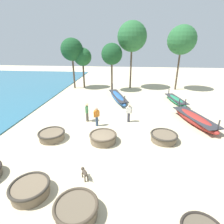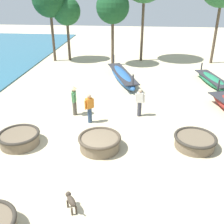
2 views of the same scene
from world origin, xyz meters
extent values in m
plane|color=#C6B793|center=(0.00, 0.00, 0.00)|extent=(80.00, 80.00, 0.00)
cylinder|color=brown|center=(0.81, 1.15, 0.27)|extent=(1.73, 1.73, 0.54)
torus|color=#42382B|center=(0.81, 1.15, 0.54)|extent=(1.86, 1.86, 0.14)
cylinder|color=brown|center=(-2.81, 1.15, 0.26)|extent=(1.70, 1.70, 0.51)
torus|color=#332D26|center=(-2.81, 1.15, 0.51)|extent=(1.84, 1.84, 0.14)
cylinder|color=brown|center=(0.59, -4.38, 0.28)|extent=(1.62, 1.62, 0.57)
torus|color=#42382B|center=(0.59, -4.38, 0.57)|extent=(1.75, 1.75, 0.13)
cylinder|color=brown|center=(4.94, 1.70, 0.24)|extent=(1.71, 1.71, 0.49)
torus|color=#332D26|center=(4.94, 1.70, 0.49)|extent=(1.84, 1.84, 0.14)
cylinder|color=brown|center=(-1.75, -3.57, 0.26)|extent=(1.63, 1.63, 0.51)
torus|color=#332D26|center=(-1.75, -3.57, 0.51)|extent=(1.76, 1.76, 0.13)
ellipsoid|color=#285693|center=(1.19, 10.30, 0.37)|extent=(2.80, 5.94, 0.73)
cube|color=#2D2D33|center=(1.19, 10.30, 0.60)|extent=(2.68, 5.50, 0.06)
cylinder|color=#2D2D33|center=(0.32, 12.89, 1.01)|extent=(0.10, 0.10, 0.66)
cylinder|color=#2D2D33|center=(2.05, 7.70, 1.01)|extent=(0.10, 0.10, 0.66)
ellipsoid|color=maroon|center=(7.97, 4.79, 0.37)|extent=(2.81, 5.38, 0.74)
cube|color=#2D2D33|center=(7.97, 4.79, 0.61)|extent=(2.73, 4.99, 0.06)
cylinder|color=#2D2D33|center=(7.21, 7.09, 1.03)|extent=(0.10, 0.10, 0.67)
cylinder|color=#2D2D33|center=(8.72, 2.50, 1.03)|extent=(0.10, 0.10, 0.67)
ellipsoid|color=#237551|center=(7.70, 10.16, 0.29)|extent=(1.85, 4.53, 0.58)
cube|color=#2D2D33|center=(7.70, 10.16, 0.48)|extent=(1.81, 4.19, 0.06)
cylinder|color=#2D2D33|center=(7.28, 12.15, 0.79)|extent=(0.10, 0.10, 0.52)
cylinder|color=#2D2D33|center=(8.12, 8.17, 0.79)|extent=(0.10, 0.10, 0.52)
cylinder|color=#2D425B|center=(-0.05, 3.54, 0.41)|extent=(0.22, 0.22, 0.82)
cube|color=orange|center=(-0.05, 3.54, 1.09)|extent=(0.40, 0.39, 0.54)
sphere|color=tan|center=(-0.05, 3.54, 1.47)|extent=(0.20, 0.20, 0.20)
cylinder|color=orange|center=(-0.22, 3.40, 1.04)|extent=(0.09, 0.09, 0.48)
cylinder|color=orange|center=(0.12, 3.68, 1.04)|extent=(0.09, 0.09, 0.48)
cylinder|color=#383842|center=(2.49, 4.56, 0.41)|extent=(0.22, 0.22, 0.82)
cube|color=silver|center=(2.49, 4.56, 1.09)|extent=(0.36, 0.24, 0.54)
sphere|color=#DBB28E|center=(2.49, 4.56, 1.47)|extent=(0.20, 0.20, 0.20)
cylinder|color=silver|center=(2.28, 4.57, 1.04)|extent=(0.09, 0.09, 0.48)
cylinder|color=silver|center=(2.71, 4.54, 1.04)|extent=(0.09, 0.09, 0.48)
cylinder|color=#4C473D|center=(-1.03, 4.34, 0.41)|extent=(0.22, 0.22, 0.82)
cube|color=#4C8E56|center=(-1.03, 4.34, 1.09)|extent=(0.27, 0.37, 0.54)
sphere|color=#DBB28E|center=(-1.03, 4.34, 1.47)|extent=(0.20, 0.20, 0.20)
cylinder|color=#4C8E56|center=(-1.00, 4.13, 1.04)|extent=(0.09, 0.09, 0.48)
cylinder|color=#4C8E56|center=(-1.06, 4.56, 1.04)|extent=(0.09, 0.09, 0.48)
cone|color=#D1BC84|center=(-1.03, 4.34, 1.60)|extent=(0.36, 0.36, 0.14)
ellipsoid|color=#3D3328|center=(0.43, -2.40, 0.39)|extent=(0.47, 0.54, 0.22)
sphere|color=#3D3328|center=(0.28, -2.20, 0.46)|extent=(0.18, 0.18, 0.18)
cylinder|color=#3D3328|center=(0.57, -2.60, 0.45)|extent=(0.15, 0.19, 0.16)
cylinder|color=#3D3328|center=(0.26, -2.29, 0.14)|extent=(0.06, 0.06, 0.28)
cylinder|color=#3D3328|center=(0.38, -2.21, 0.14)|extent=(0.06, 0.06, 0.28)
cylinder|color=#3D3328|center=(0.47, -2.59, 0.14)|extent=(0.06, 0.06, 0.28)
cylinder|color=#3D3328|center=(0.59, -2.51, 0.14)|extent=(0.06, 0.06, 0.28)
cylinder|color=#4C3D2D|center=(0.05, 14.68, 1.96)|extent=(0.24, 0.24, 3.93)
sphere|color=#194723|center=(0.05, 14.68, 4.89)|extent=(2.75, 2.75, 2.75)
cylinder|color=#4C3D2D|center=(-5.54, 15.58, 2.17)|extent=(0.24, 0.24, 4.33)
sphere|color=#194723|center=(-5.54, 15.58, 5.39)|extent=(3.03, 3.03, 3.03)
cylinder|color=#4C3D2D|center=(2.59, 16.50, 2.82)|extent=(0.24, 0.24, 5.64)
sphere|color=#286033|center=(2.59, 16.50, 7.03)|extent=(3.95, 3.95, 3.95)
cylinder|color=#4C3D2D|center=(-4.22, 16.02, 1.77)|extent=(0.24, 0.24, 3.54)
sphere|color=#1E5128|center=(-4.22, 16.02, 4.41)|extent=(2.48, 2.48, 2.48)
cylinder|color=#4C3D2D|center=(9.03, 16.23, 2.65)|extent=(0.24, 0.24, 5.29)
sphere|color=#286033|center=(9.03, 16.23, 6.59)|extent=(3.71, 3.71, 3.71)
camera|label=1|loc=(2.44, -9.06, 6.34)|focal=28.00mm
camera|label=2|loc=(2.29, -8.38, 6.41)|focal=42.00mm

